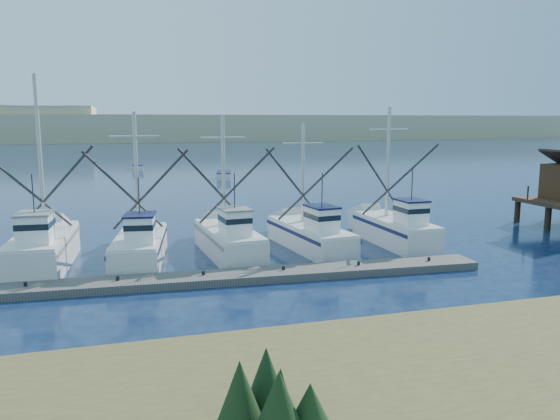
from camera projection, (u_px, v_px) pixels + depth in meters
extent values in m
plane|color=#0C1A35|center=(393.00, 306.00, 23.14)|extent=(500.00, 500.00, 0.00)
cube|color=#5B5751|center=(204.00, 279.00, 26.46)|extent=(28.77, 3.43, 0.38)
cube|color=tan|center=(147.00, 128.00, 221.30)|extent=(360.00, 60.00, 10.00)
cube|color=silver|center=(43.00, 252.00, 29.08)|extent=(3.17, 7.94, 1.71)
cube|color=white|center=(36.00, 230.00, 26.93)|extent=(1.67, 2.00, 1.50)
cylinder|color=#B7B2A8|center=(40.00, 154.00, 29.51)|extent=(0.22, 0.22, 8.54)
cube|color=silver|center=(140.00, 249.00, 30.33)|extent=(3.51, 7.74, 1.42)
cube|color=white|center=(140.00, 230.00, 28.29)|extent=(1.68, 2.01, 1.50)
cylinder|color=#B7B2A8|center=(136.00, 173.00, 30.87)|extent=(0.22, 0.22, 6.86)
cube|color=silver|center=(229.00, 243.00, 31.76)|extent=(3.00, 7.73, 1.49)
cube|color=white|center=(235.00, 224.00, 29.68)|extent=(1.55, 1.95, 1.50)
cylinder|color=#B7B2A8|center=(223.00, 171.00, 32.33)|extent=(0.22, 0.22, 6.63)
cube|color=silver|center=(310.00, 238.00, 33.38)|extent=(3.29, 8.23, 1.38)
cube|color=white|center=(322.00, 220.00, 31.20)|extent=(1.59, 2.10, 1.50)
cylinder|color=#B7B2A8|center=(303.00, 173.00, 34.05)|extent=(0.22, 0.22, 6.27)
cube|color=silver|center=(395.00, 232.00, 34.61)|extent=(2.59, 7.42, 1.54)
cube|color=white|center=(411.00, 214.00, 32.58)|extent=(1.45, 1.83, 1.50)
cylinder|color=#B7B2A8|center=(388.00, 163.00, 35.11)|extent=(0.22, 0.22, 7.09)
cube|color=silver|center=(224.00, 175.00, 73.91)|extent=(2.80, 5.49, 0.90)
cylinder|color=#B7B2A8|center=(223.00, 145.00, 73.54)|extent=(0.12, 0.12, 7.20)
cube|color=silver|center=(138.00, 167.00, 87.45)|extent=(1.90, 6.27, 0.90)
cylinder|color=#B7B2A8|center=(137.00, 142.00, 87.08)|extent=(0.12, 0.12, 7.20)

